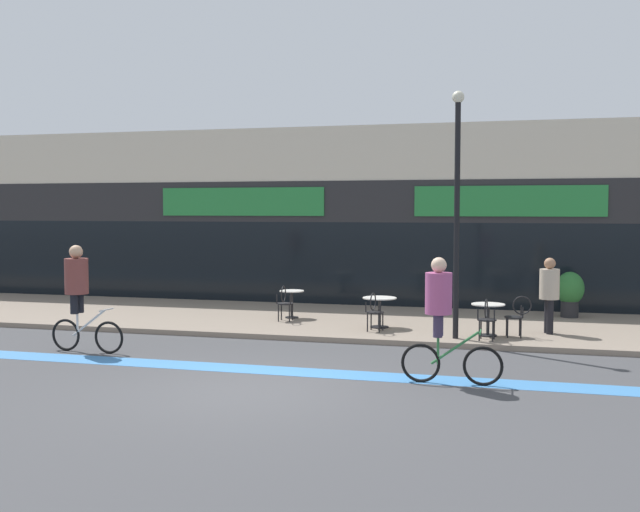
{
  "coord_description": "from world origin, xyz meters",
  "views": [
    {
      "loc": [
        4.16,
        -11.12,
        2.92
      ],
      "look_at": [
        -0.15,
        5.11,
        1.85
      ],
      "focal_mm": 42.0,
      "sensor_mm": 36.0,
      "label": 1
    }
  ],
  "objects_px": {
    "cyclist_0": "(441,309)",
    "pedestrian_near_end": "(549,289)",
    "cafe_chair_2_side": "(517,313)",
    "cyclist_1": "(79,288)",
    "bistro_table_2": "(488,313)",
    "cafe_chair_1_near": "(374,309)",
    "planter_pot": "(570,292)",
    "bistro_table_0": "(292,299)",
    "cafe_chair_2_near": "(487,316)",
    "bistro_table_1": "(380,306)",
    "cafe_chair_0_near": "(285,301)",
    "lamp_post": "(457,197)"
  },
  "relations": [
    {
      "from": "planter_pot",
      "to": "lamp_post",
      "type": "height_order",
      "value": "lamp_post"
    },
    {
      "from": "bistro_table_2",
      "to": "cyclist_1",
      "type": "bearing_deg",
      "value": -157.18
    },
    {
      "from": "pedestrian_near_end",
      "to": "lamp_post",
      "type": "bearing_deg",
      "value": 15.88
    },
    {
      "from": "bistro_table_1",
      "to": "pedestrian_near_end",
      "type": "distance_m",
      "value": 3.85
    },
    {
      "from": "bistro_table_0",
      "to": "bistro_table_2",
      "type": "height_order",
      "value": "bistro_table_2"
    },
    {
      "from": "bistro_table_0",
      "to": "planter_pot",
      "type": "distance_m",
      "value": 7.16
    },
    {
      "from": "cafe_chair_2_near",
      "to": "cafe_chair_2_side",
      "type": "height_order",
      "value": "same"
    },
    {
      "from": "lamp_post",
      "to": "pedestrian_near_end",
      "type": "xyz_separation_m",
      "value": [
        1.97,
        1.17,
        -2.03
      ]
    },
    {
      "from": "cafe_chair_1_near",
      "to": "planter_pot",
      "type": "distance_m",
      "value": 5.68
    },
    {
      "from": "bistro_table_1",
      "to": "pedestrian_near_end",
      "type": "relative_size",
      "value": 0.47
    },
    {
      "from": "cafe_chair_0_near",
      "to": "cyclist_1",
      "type": "relative_size",
      "value": 0.41
    },
    {
      "from": "cafe_chair_0_near",
      "to": "lamp_post",
      "type": "bearing_deg",
      "value": -110.39
    },
    {
      "from": "bistro_table_0",
      "to": "pedestrian_near_end",
      "type": "relative_size",
      "value": 0.41
    },
    {
      "from": "planter_pot",
      "to": "pedestrian_near_end",
      "type": "relative_size",
      "value": 0.69
    },
    {
      "from": "bistro_table_2",
      "to": "bistro_table_1",
      "type": "bearing_deg",
      "value": 167.99
    },
    {
      "from": "cafe_chair_2_side",
      "to": "cafe_chair_2_near",
      "type": "bearing_deg",
      "value": 39.47
    },
    {
      "from": "cyclist_0",
      "to": "pedestrian_near_end",
      "type": "bearing_deg",
      "value": 67.99
    },
    {
      "from": "planter_pot",
      "to": "cyclist_0",
      "type": "bearing_deg",
      "value": -108.11
    },
    {
      "from": "planter_pot",
      "to": "cafe_chair_2_near",
      "type": "bearing_deg",
      "value": -115.4
    },
    {
      "from": "cafe_chair_0_near",
      "to": "cafe_chair_2_near",
      "type": "relative_size",
      "value": 1.0
    },
    {
      "from": "bistro_table_2",
      "to": "lamp_post",
      "type": "relative_size",
      "value": 0.14
    },
    {
      "from": "cyclist_0",
      "to": "cyclist_1",
      "type": "distance_m",
      "value": 7.46
    },
    {
      "from": "lamp_post",
      "to": "pedestrian_near_end",
      "type": "bearing_deg",
      "value": 30.75
    },
    {
      "from": "cafe_chair_2_side",
      "to": "cyclist_1",
      "type": "height_order",
      "value": "cyclist_1"
    },
    {
      "from": "bistro_table_1",
      "to": "bistro_table_2",
      "type": "distance_m",
      "value": 2.57
    },
    {
      "from": "cafe_chair_2_side",
      "to": "planter_pot",
      "type": "xyz_separation_m",
      "value": [
        1.3,
        3.43,
        0.14
      ]
    },
    {
      "from": "cafe_chair_1_near",
      "to": "cyclist_1",
      "type": "bearing_deg",
      "value": 127.08
    },
    {
      "from": "cafe_chair_2_side",
      "to": "pedestrian_near_end",
      "type": "relative_size",
      "value": 0.53
    },
    {
      "from": "cafe_chair_1_near",
      "to": "pedestrian_near_end",
      "type": "height_order",
      "value": "pedestrian_near_end"
    },
    {
      "from": "bistro_table_1",
      "to": "cyclist_1",
      "type": "bearing_deg",
      "value": -144.59
    },
    {
      "from": "bistro_table_0",
      "to": "bistro_table_1",
      "type": "xyz_separation_m",
      "value": [
        2.45,
        -0.95,
        0.02
      ]
    },
    {
      "from": "cafe_chair_1_near",
      "to": "cyclist_1",
      "type": "xyz_separation_m",
      "value": [
        -5.48,
        -3.28,
        0.67
      ]
    },
    {
      "from": "bistro_table_0",
      "to": "cafe_chair_2_side",
      "type": "height_order",
      "value": "cafe_chair_2_side"
    },
    {
      "from": "cafe_chair_1_near",
      "to": "pedestrian_near_end",
      "type": "distance_m",
      "value": 3.93
    },
    {
      "from": "bistro_table_1",
      "to": "cafe_chair_2_near",
      "type": "bearing_deg",
      "value": -24.83
    },
    {
      "from": "planter_pot",
      "to": "cyclist_1",
      "type": "distance_m",
      "value": 12.04
    },
    {
      "from": "cafe_chair_2_near",
      "to": "planter_pot",
      "type": "distance_m",
      "value": 4.5
    },
    {
      "from": "bistro_table_0",
      "to": "cafe_chair_2_side",
      "type": "bearing_deg",
      "value": -14.8
    },
    {
      "from": "cyclist_0",
      "to": "pedestrian_near_end",
      "type": "height_order",
      "value": "cyclist_0"
    },
    {
      "from": "bistro_table_2",
      "to": "cyclist_0",
      "type": "bearing_deg",
      "value": -97.98
    },
    {
      "from": "cafe_chair_0_near",
      "to": "bistro_table_0",
      "type": "bearing_deg",
      "value": -2.5
    },
    {
      "from": "cyclist_0",
      "to": "bistro_table_0",
      "type": "bearing_deg",
      "value": 126.22
    },
    {
      "from": "planter_pot",
      "to": "cafe_chair_1_near",
      "type": "bearing_deg",
      "value": -141.57
    },
    {
      "from": "cafe_chair_2_near",
      "to": "pedestrian_near_end",
      "type": "bearing_deg",
      "value": -40.9
    },
    {
      "from": "pedestrian_near_end",
      "to": "cafe_chair_2_side",
      "type": "bearing_deg",
      "value": 29.38
    },
    {
      "from": "bistro_table_0",
      "to": "cafe_chair_2_near",
      "type": "relative_size",
      "value": 0.78
    },
    {
      "from": "cafe_chair_2_near",
      "to": "cafe_chair_2_side",
      "type": "xyz_separation_m",
      "value": [
        0.63,
        0.63,
        0.0
      ]
    },
    {
      "from": "bistro_table_2",
      "to": "cafe_chair_1_near",
      "type": "relative_size",
      "value": 0.81
    },
    {
      "from": "cafe_chair_0_near",
      "to": "planter_pot",
      "type": "height_order",
      "value": "planter_pot"
    },
    {
      "from": "bistro_table_0",
      "to": "planter_pot",
      "type": "relative_size",
      "value": 0.6
    }
  ]
}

